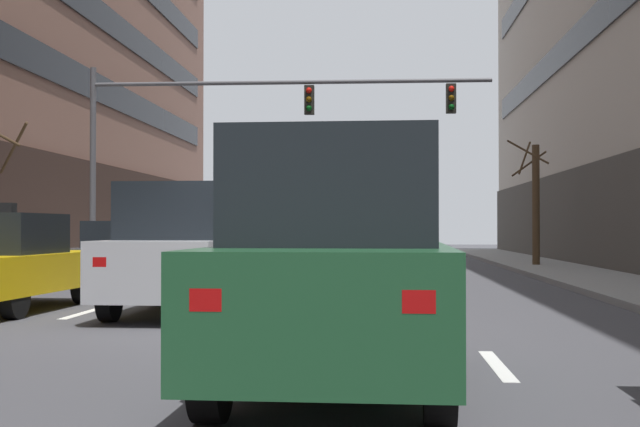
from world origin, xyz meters
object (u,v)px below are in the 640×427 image
(taxi_driving_0, at_px, (6,263))
(car_driving_4, at_px, (184,249))
(car_driving_1, at_px, (338,265))
(car_driving_2, at_px, (213,242))
(car_driving_5, at_px, (125,253))
(street_tree_0, at_px, (535,201))
(traffic_signal_0, at_px, (238,121))
(car_driving_3, at_px, (369,257))
(car_driving_6, at_px, (306,242))

(taxi_driving_0, distance_m, car_driving_4, 3.21)
(car_driving_1, height_order, car_driving_2, car_driving_1)
(car_driving_4, xyz_separation_m, car_driving_5, (-3.25, 7.36, -0.28))
(car_driving_1, xyz_separation_m, street_tree_0, (5.79, 22.65, 1.25))
(car_driving_1, xyz_separation_m, car_driving_5, (-6.15, 13.82, -0.32))
(car_driving_2, distance_m, car_driving_5, 11.87)
(traffic_signal_0, bearing_deg, car_driving_2, 105.63)
(taxi_driving_0, distance_m, car_driving_2, 18.97)
(car_driving_3, relative_size, car_driving_4, 0.94)
(car_driving_1, height_order, traffic_signal_0, traffic_signal_0)
(taxi_driving_0, xyz_separation_m, car_driving_4, (3.19, -0.26, 0.24))
(car_driving_2, height_order, traffic_signal_0, traffic_signal_0)
(car_driving_6, distance_m, traffic_signal_0, 15.23)
(car_driving_1, distance_m, car_driving_2, 26.44)
(car_driving_5, bearing_deg, car_driving_4, -66.17)
(car_driving_6, bearing_deg, car_driving_3, -81.02)
(taxi_driving_0, distance_m, street_tree_0, 19.93)
(car_driving_2, xyz_separation_m, car_driving_4, (3.31, -19.23, 0.21))
(car_driving_2, relative_size, traffic_signal_0, 0.39)
(taxi_driving_0, bearing_deg, car_driving_6, 83.09)
(car_driving_1, relative_size, street_tree_0, 1.07)
(car_driving_3, distance_m, traffic_signal_0, 7.65)
(taxi_driving_0, relative_size, car_driving_3, 1.08)
(car_driving_6, relative_size, street_tree_0, 0.97)
(car_driving_3, distance_m, street_tree_0, 12.56)
(car_driving_5, bearing_deg, car_driving_2, 90.27)
(taxi_driving_0, height_order, car_driving_2, taxi_driving_0)
(street_tree_0, bearing_deg, car_driving_2, 165.77)
(car_driving_2, xyz_separation_m, car_driving_5, (0.06, -11.87, -0.07))
(car_driving_1, distance_m, car_driving_4, 7.09)
(car_driving_1, distance_m, traffic_signal_0, 17.72)
(car_driving_2, relative_size, car_driving_5, 1.07)
(car_driving_1, bearing_deg, car_driving_4, 114.16)
(car_driving_1, xyz_separation_m, car_driving_2, (-6.21, 25.70, -0.25))
(car_driving_1, relative_size, traffic_signal_0, 0.40)
(car_driving_1, xyz_separation_m, car_driving_6, (-3.07, 31.71, -0.34))
(car_driving_4, relative_size, traffic_signal_0, 0.38)
(car_driving_4, bearing_deg, car_driving_3, 59.41)
(car_driving_3, xyz_separation_m, car_driving_4, (-3.02, -5.10, 0.29))
(car_driving_5, xyz_separation_m, traffic_signal_0, (2.38, 3.15, 3.75))
(car_driving_2, distance_m, car_driving_3, 15.48)
(car_driving_4, height_order, car_driving_6, car_driving_4)
(car_driving_2, xyz_separation_m, car_driving_3, (6.32, -14.13, -0.08))
(car_driving_1, height_order, car_driving_6, car_driving_1)
(car_driving_3, height_order, car_driving_5, car_driving_5)
(taxi_driving_0, xyz_separation_m, car_driving_2, (-0.11, 18.97, 0.03))
(car_driving_6, relative_size, traffic_signal_0, 0.36)
(taxi_driving_0, height_order, car_driving_4, car_driving_4)
(car_driving_5, distance_m, car_driving_6, 18.15)
(street_tree_0, bearing_deg, car_driving_1, -104.34)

